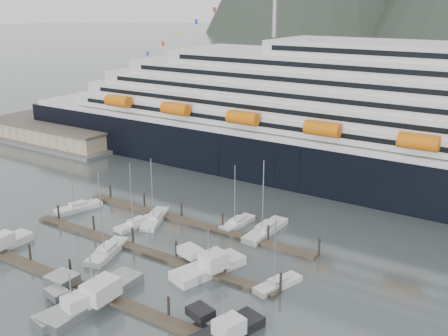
{
  "coord_description": "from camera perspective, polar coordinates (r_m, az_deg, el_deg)",
  "views": [
    {
      "loc": [
        47.07,
        -52.85,
        37.99
      ],
      "look_at": [
        -1.92,
        22.0,
        9.49
      ],
      "focal_mm": 42.0,
      "sensor_mm": 36.0,
      "label": 1
    }
  ],
  "objects": [
    {
      "name": "ground",
      "position": [
        80.32,
        -7.6,
        -10.73
      ],
      "size": [
        1600.0,
        1600.0,
        0.0
      ],
      "primitive_type": "plane",
      "color": "#495456",
      "rests_on": "ground"
    },
    {
      "name": "warehouse",
      "position": [
        156.37,
        -17.79,
        3.6
      ],
      "size": [
        46.0,
        20.0,
        5.8
      ],
      "color": "#595956",
      "rests_on": "ground"
    },
    {
      "name": "dock_near",
      "position": [
        77.23,
        -15.37,
        -12.23
      ],
      "size": [
        48.18,
        2.28,
        3.2
      ],
      "color": "#44382B",
      "rests_on": "ground"
    },
    {
      "name": "dock_mid",
      "position": [
        85.14,
        -8.81,
        -8.83
      ],
      "size": [
        48.18,
        2.28,
        3.2
      ],
      "color": "#44382B",
      "rests_on": "ground"
    },
    {
      "name": "dock_far",
      "position": [
        94.19,
        -3.53,
        -5.95
      ],
      "size": [
        48.18,
        2.28,
        3.2
      ],
      "color": "#44382B",
      "rests_on": "ground"
    },
    {
      "name": "sailboat_a",
      "position": [
        103.9,
        -15.55,
        -4.21
      ],
      "size": [
        4.8,
        9.32,
        12.79
      ],
      "rotation": [
        0.0,
        0.0,
        1.31
      ],
      "color": "silver",
      "rests_on": "ground"
    },
    {
      "name": "sailboat_b",
      "position": [
        94.58,
        -9.47,
        -6.01
      ],
      "size": [
        3.26,
        8.99,
        12.2
      ],
      "rotation": [
        0.0,
        0.0,
        1.46
      ],
      "color": "silver",
      "rests_on": "ground"
    },
    {
      "name": "sailboat_c",
      "position": [
        85.36,
        -12.57,
        -8.9
      ],
      "size": [
        5.15,
        9.93,
        14.15
      ],
      "rotation": [
        0.0,
        0.0,
        1.85
      ],
      "color": "silver",
      "rests_on": "ground"
    },
    {
      "name": "sailboat_e",
      "position": [
        96.01,
        -7.51,
        -5.53
      ],
      "size": [
        6.23,
        10.09,
        12.57
      ],
      "rotation": [
        0.0,
        0.0,
        1.97
      ],
      "color": "silver",
      "rests_on": "ground"
    },
    {
      "name": "sailboat_f",
      "position": [
        93.45,
        1.45,
        -6.05
      ],
      "size": [
        2.87,
        8.25,
        11.83
      ],
      "rotation": [
        0.0,
        0.0,
        1.51
      ],
      "color": "silver",
      "rests_on": "ground"
    },
    {
      "name": "sailboat_g",
      "position": [
        90.83,
        4.54,
        -6.82
      ],
      "size": [
        2.96,
        11.51,
        13.82
      ],
      "rotation": [
        0.0,
        0.0,
        1.56
      ],
      "color": "silver",
      "rests_on": "ground"
    },
    {
      "name": "sailboat_h",
      "position": [
        75.06,
        5.87,
        -12.5
      ],
      "size": [
        4.47,
        8.02,
        10.67
      ],
      "rotation": [
        0.0,
        0.0,
        1.26
      ],
      "color": "silver",
      "rests_on": "ground"
    },
    {
      "name": "trawler_b",
      "position": [
        71.46,
        -16.21,
        -14.44
      ],
      "size": [
        7.95,
        10.36,
        6.41
      ],
      "rotation": [
        0.0,
        0.0,
        1.38
      ],
      "color": "#96989B",
      "rests_on": "ground"
    },
    {
      "name": "trawler_c",
      "position": [
        72.93,
        -14.14,
        -13.42
      ],
      "size": [
        10.94,
        15.57,
        7.96
      ],
      "rotation": [
        0.0,
        0.0,
        1.58
      ],
      "color": "#96989B",
      "rests_on": "ground"
    },
    {
      "name": "trawler_d",
      "position": [
        64.68,
        -0.21,
        -17.37
      ],
      "size": [
        8.99,
        11.57,
        6.58
      ],
      "rotation": [
        0.0,
        0.0,
        1.3
      ],
      "color": "black",
      "rests_on": "ground"
    },
    {
      "name": "trawler_e",
      "position": [
        78.14,
        -1.76,
        -10.63
      ],
      "size": [
        9.85,
        12.29,
        7.61
      ],
      "rotation": [
        0.0,
        0.0,
        1.28
      ],
      "color": "silver",
      "rests_on": "ground"
    }
  ]
}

